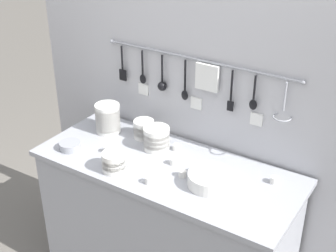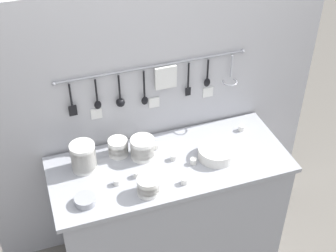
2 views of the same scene
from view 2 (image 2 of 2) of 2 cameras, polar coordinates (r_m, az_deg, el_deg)
The scene contains 16 objects.
ground_plane at distance 3.55m, azimuth 0.23°, elevation -15.09°, with size 20.00×20.00×0.00m, color #666059.
counter at distance 3.21m, azimuth 0.25°, elevation -10.33°, with size 1.50×0.62×0.87m.
back_wall at distance 3.11m, azimuth -1.80°, elevation 0.53°, with size 2.30×0.11×1.90m.
bowl_stack_short_front at distance 2.69m, azimuth -2.43°, elevation -7.31°, with size 0.13×0.13×0.11m.
bowl_stack_wide_centre at distance 2.91m, azimuth -3.11°, elevation -2.70°, with size 0.15×0.15×0.14m.
bowl_stack_tall_left at distance 2.95m, azimuth -6.10°, elevation -2.60°, with size 0.12×0.12×0.11m.
bowl_stack_nested_right at distance 2.86m, azimuth -10.28°, elevation -3.72°, with size 0.15×0.15×0.18m.
plate_stack at distance 2.94m, azimuth 5.96°, elevation -3.21°, with size 0.24×0.24×0.07m.
steel_mixing_bowl at distance 2.69m, azimuth -10.05°, elevation -8.91°, with size 0.12×0.12×0.04m.
cup_back_left at distance 2.76m, azimuth 2.02°, elevation -6.73°, with size 0.04×0.04×0.04m.
cup_beside_plates at distance 3.00m, azimuth -1.41°, elevation -2.44°, with size 0.04×0.04×0.04m.
cup_by_caddy at distance 2.77m, azimuth -6.23°, elevation -6.78°, with size 0.04×0.04×0.04m.
cup_front_right at distance 2.92m, azimuth 0.70°, elevation -3.81°, with size 0.04×0.04×0.04m.
cup_back_right at distance 3.19m, azimuth 8.96°, elevation -0.23°, with size 0.04×0.04×0.04m.
cup_front_left at distance 2.90m, azimuth 3.12°, elevation -4.29°, with size 0.04×0.04×0.04m.
cup_edge_far at distance 2.81m, azimuth -3.81°, elevation -5.89°, with size 0.04×0.04×0.04m.
Camera 2 is at (-0.71, -2.04, 2.82)m, focal length 50.00 mm.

